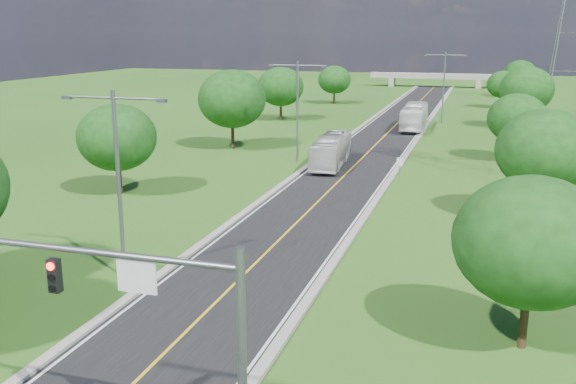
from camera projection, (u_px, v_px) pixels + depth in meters
name	position (u px, v px, depth m)	size (l,w,h in m)	color
ground	(380.00, 141.00, 77.17)	(260.00, 260.00, 0.00)	#225417
road	(387.00, 133.00, 82.72)	(8.00, 150.00, 0.06)	black
curb_left	(355.00, 131.00, 83.91)	(0.50, 150.00, 0.22)	gray
curb_right	(421.00, 134.00, 81.49)	(0.50, 150.00, 0.22)	gray
signal_mast	(172.00, 316.00, 18.37)	(8.54, 0.33, 7.20)	slate
speed_limit_sign	(400.00, 166.00, 54.89)	(0.55, 0.09, 2.40)	slate
overpass	(435.00, 77.00, 150.74)	(30.00, 3.00, 3.20)	gray
streetlight_near_left	(118.00, 169.00, 32.93)	(5.90, 0.25, 10.00)	slate
streetlight_mid_left	(297.00, 103.00, 63.52)	(5.90, 0.25, 10.00)	slate
streetlight_far_right	(444.00, 81.00, 90.70)	(5.90, 0.25, 10.00)	slate
power_tower_far	(572.00, 25.00, 117.34)	(9.00, 6.40, 28.00)	slate
tree_lb	(117.00, 137.00, 50.93)	(6.30, 6.30, 7.33)	black
tree_lc	(232.00, 99.00, 70.81)	(7.56, 7.56, 8.79)	black
tree_ld	(281.00, 87.00, 93.78)	(6.72, 6.72, 7.82)	black
tree_le	(334.00, 80.00, 115.47)	(5.88, 5.88, 6.84)	black
tree_ra	(531.00, 242.00, 25.69)	(6.30, 6.30, 7.33)	black
tree_rb	(546.00, 151.00, 43.59)	(6.72, 6.72, 7.82)	black
tree_rc	(517.00, 118.00, 64.42)	(5.88, 5.88, 6.84)	black
tree_rd	(527.00, 89.00, 85.87)	(7.14, 7.14, 8.30)	black
tree_re	(503.00, 84.00, 109.14)	(5.46, 5.46, 6.35)	black
tree_rf	(520.00, 74.00, 126.53)	(6.30, 6.30, 7.33)	black
bus_outbound	(414.00, 117.00, 85.84)	(2.80, 11.98, 3.34)	white
bus_inbound	(331.00, 151.00, 62.42)	(2.50, 10.68, 2.97)	silver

